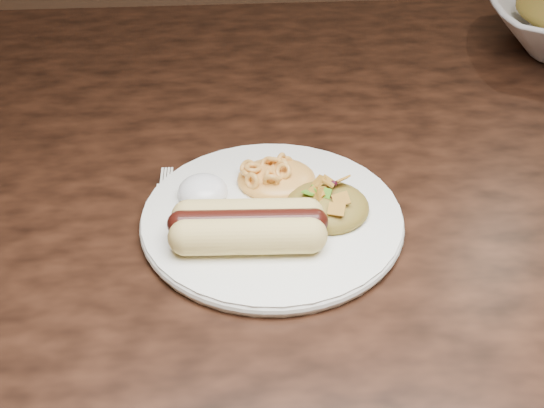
{
  "coord_description": "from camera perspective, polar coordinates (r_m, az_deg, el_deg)",
  "views": [
    {
      "loc": [
        -0.12,
        -0.67,
        1.15
      ],
      "look_at": [
        -0.08,
        -0.18,
        0.77
      ],
      "focal_mm": 42.0,
      "sensor_mm": 36.0,
      "label": 1
    }
  ],
  "objects": [
    {
      "name": "table",
      "position": [
        0.84,
        4.86,
        1.17
      ],
      "size": [
        1.6,
        0.9,
        0.75
      ],
      "color": "#3C1F12",
      "rests_on": "floor"
    },
    {
      "name": "plate",
      "position": [
        0.63,
        0.0,
        -1.2
      ],
      "size": [
        0.27,
        0.27,
        0.01
      ],
      "primitive_type": "cylinder",
      "rotation": [
        0.0,
        0.0,
        0.05
      ],
      "color": "white",
      "rests_on": "table"
    },
    {
      "name": "mac_and_cheese",
      "position": [
        0.66,
        0.4,
        3.1
      ],
      "size": [
        0.09,
        0.08,
        0.03
      ],
      "primitive_type": "ellipsoid",
      "rotation": [
        0.0,
        0.0,
        -0.05
      ],
      "color": "#FFB64B",
      "rests_on": "plate"
    },
    {
      "name": "sour_cream",
      "position": [
        0.64,
        -6.26,
        1.65
      ],
      "size": [
        0.06,
        0.06,
        0.03
      ],
      "primitive_type": "ellipsoid",
      "rotation": [
        0.0,
        0.0,
        -0.11
      ],
      "color": "white",
      "rests_on": "plate"
    },
    {
      "name": "hotdog",
      "position": [
        0.59,
        -2.18,
        -1.92
      ],
      "size": [
        0.12,
        0.07,
        0.03
      ],
      "rotation": [
        0.0,
        0.0,
        -0.05
      ],
      "color": "#DABF6B",
      "rests_on": "plate"
    },
    {
      "name": "fork",
      "position": [
        0.66,
        -9.78,
        -0.81
      ],
      "size": [
        0.02,
        0.13,
        0.0
      ],
      "primitive_type": "cube",
      "rotation": [
        0.0,
        0.0,
        0.04
      ],
      "color": "white",
      "rests_on": "table"
    },
    {
      "name": "taco_salad",
      "position": [
        0.62,
        5.0,
        0.36
      ],
      "size": [
        0.08,
        0.08,
        0.04
      ],
      "rotation": [
        0.0,
        0.0,
        -0.13
      ],
      "color": "#B84F24",
      "rests_on": "plate"
    }
  ]
}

